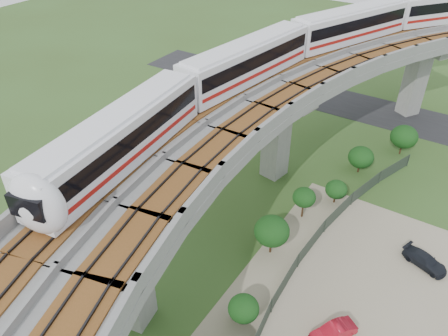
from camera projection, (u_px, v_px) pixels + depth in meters
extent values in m
plane|color=#385321|center=(210.00, 228.00, 38.65)|extent=(160.00, 160.00, 0.00)
cube|color=gray|center=(356.00, 317.00, 31.05)|extent=(18.00, 26.00, 0.04)
cube|color=#232326|center=(334.00, 100.00, 59.27)|extent=(60.00, 8.00, 0.03)
cube|color=#99968E|center=(415.00, 82.00, 54.06)|extent=(2.86, 2.93, 8.40)
cube|color=#99968E|center=(425.00, 44.00, 51.30)|extent=(7.21, 5.74, 1.20)
cube|color=#99968E|center=(276.00, 139.00, 43.00)|extent=(2.35, 2.51, 8.40)
cube|color=#99968E|center=(280.00, 94.00, 40.24)|extent=(7.31, 3.58, 1.20)
cube|color=#99968E|center=(131.00, 277.00, 28.67)|extent=(2.35, 2.51, 8.40)
cube|color=#99968E|center=(121.00, 223.00, 25.91)|extent=(7.31, 3.58, 1.20)
cube|color=gray|center=(389.00, 44.00, 48.41)|extent=(16.42, 20.91, 0.80)
cube|color=gray|center=(362.00, 26.00, 50.91)|extent=(8.66, 17.08, 1.00)
cube|color=gray|center=(423.00, 48.00, 44.87)|extent=(8.66, 17.08, 1.00)
cube|color=brown|center=(375.00, 35.00, 49.69)|extent=(10.68, 18.08, 0.12)
cube|color=black|center=(375.00, 34.00, 49.62)|extent=(9.69, 17.59, 0.12)
cube|color=brown|center=(406.00, 46.00, 46.60)|extent=(10.68, 18.08, 0.12)
cube|color=black|center=(406.00, 45.00, 46.53)|extent=(9.69, 17.59, 0.12)
cube|color=gray|center=(272.00, 89.00, 38.87)|extent=(11.77, 20.03, 0.80)
cube|color=gray|center=(235.00, 67.00, 40.69)|extent=(3.22, 18.71, 1.00)
cube|color=gray|center=(315.00, 93.00, 36.02)|extent=(3.22, 18.71, 1.00)
cube|color=brown|center=(253.00, 77.00, 39.80)|extent=(5.44, 19.05, 0.12)
cube|color=black|center=(253.00, 76.00, 39.74)|extent=(4.35, 18.88, 0.12)
cube|color=brown|center=(293.00, 91.00, 37.41)|extent=(5.44, 19.05, 0.12)
cube|color=black|center=(293.00, 90.00, 37.34)|extent=(4.35, 18.88, 0.12)
cube|color=gray|center=(131.00, 197.00, 26.32)|extent=(11.77, 20.03, 0.80)
cube|color=gray|center=(71.00, 168.00, 27.24)|extent=(3.22, 18.71, 1.00)
cube|color=gray|center=(194.00, 204.00, 24.37)|extent=(3.22, 18.71, 1.00)
cube|color=brown|center=(100.00, 182.00, 26.79)|extent=(5.44, 19.05, 0.12)
cube|color=black|center=(100.00, 180.00, 26.72)|extent=(4.35, 18.88, 0.12)
cube|color=brown|center=(162.00, 200.00, 25.32)|extent=(5.44, 19.05, 0.12)
cube|color=black|center=(162.00, 199.00, 25.25)|extent=(4.35, 18.88, 0.12)
cube|color=white|center=(120.00, 138.00, 27.58)|extent=(4.38, 15.21, 3.20)
cube|color=white|center=(116.00, 114.00, 26.60)|extent=(3.76, 14.40, 0.22)
cube|color=black|center=(119.00, 132.00, 27.32)|extent=(4.37, 14.62, 1.15)
cube|color=#AF1711|center=(122.00, 148.00, 28.01)|extent=(4.37, 14.62, 0.30)
cube|color=black|center=(123.00, 157.00, 28.42)|extent=(3.33, 12.88, 0.28)
cube|color=white|center=(247.00, 62.00, 38.20)|extent=(4.73, 15.23, 3.20)
cube|color=white|center=(247.00, 43.00, 37.22)|extent=(4.09, 14.41, 0.22)
cube|color=black|center=(247.00, 57.00, 37.94)|extent=(4.71, 14.64, 1.15)
cube|color=#AF1711|center=(247.00, 70.00, 38.63)|extent=(4.71, 14.64, 0.30)
cube|color=black|center=(246.00, 77.00, 39.04)|extent=(3.63, 12.89, 0.28)
cube|color=white|center=(350.00, 25.00, 46.73)|extent=(8.18, 14.91, 3.20)
cube|color=white|center=(353.00, 9.00, 45.76)|extent=(7.39, 14.01, 0.22)
cube|color=black|center=(351.00, 21.00, 46.48)|extent=(8.01, 14.37, 1.15)
cube|color=#AF1711|center=(349.00, 32.00, 47.17)|extent=(8.01, 14.37, 0.30)
cube|color=black|center=(348.00, 39.00, 47.57)|extent=(6.59, 12.52, 0.28)
cube|color=#AF1711|center=(448.00, 13.00, 53.09)|extent=(10.80, 13.20, 0.30)
cube|color=black|center=(446.00, 19.00, 53.50)|extent=(9.13, 11.37, 0.28)
ellipsoid|color=white|center=(38.00, 204.00, 22.03)|extent=(3.66, 2.53, 3.64)
cylinder|color=#2D382D|center=(408.00, 160.00, 46.05)|extent=(0.08, 0.08, 1.50)
cube|color=#2D382D|center=(394.00, 168.00, 44.85)|extent=(1.69, 4.77, 1.40)
cylinder|color=#2D382D|center=(380.00, 177.00, 43.56)|extent=(0.08, 0.08, 1.50)
cube|color=#2D382D|center=(366.00, 187.00, 42.21)|extent=(1.23, 4.91, 1.40)
cylinder|color=#2D382D|center=(352.00, 199.00, 40.78)|extent=(0.08, 0.08, 1.50)
cube|color=#2D382D|center=(339.00, 212.00, 39.29)|extent=(0.75, 4.99, 1.40)
cylinder|color=#2D382D|center=(325.00, 226.00, 37.74)|extent=(0.08, 0.08, 1.50)
cube|color=#2D382D|center=(312.00, 242.00, 36.12)|extent=(0.27, 5.04, 1.40)
cylinder|color=#2D382D|center=(298.00, 261.00, 34.45)|extent=(0.08, 0.08, 1.50)
cube|color=#2D382D|center=(285.00, 282.00, 32.72)|extent=(0.27, 5.04, 1.40)
cylinder|color=#2D382D|center=(272.00, 306.00, 30.95)|extent=(0.08, 0.08, 1.50)
cube|color=#2D382D|center=(259.00, 334.00, 29.13)|extent=(0.75, 4.99, 1.40)
cylinder|color=#382314|center=(401.00, 149.00, 48.11)|extent=(0.18, 0.18, 1.32)
ellipsoid|color=#123A12|center=(404.00, 137.00, 47.22)|extent=(2.90, 2.90, 2.47)
cylinder|color=#382314|center=(359.00, 168.00, 45.35)|extent=(0.18, 0.18, 1.06)
ellipsoid|color=#123A12|center=(361.00, 157.00, 44.60)|extent=(2.59, 2.59, 2.20)
cylinder|color=#382314|center=(335.00, 198.00, 41.27)|extent=(0.18, 0.18, 0.95)
ellipsoid|color=#123A12|center=(336.00, 189.00, 40.65)|extent=(2.04, 2.04, 1.73)
cylinder|color=#382314|center=(303.00, 210.00, 39.39)|extent=(0.18, 0.18, 1.64)
ellipsoid|color=#123A12|center=(304.00, 197.00, 38.57)|extent=(2.07, 2.07, 1.76)
cylinder|color=#382314|center=(271.00, 246.00, 35.80)|extent=(0.18, 0.18, 1.53)
ellipsoid|color=#123A12|center=(272.00, 231.00, 34.86)|extent=(2.88, 2.88, 2.45)
cylinder|color=#382314|center=(243.00, 319.00, 30.36)|extent=(0.18, 0.18, 1.00)
ellipsoid|color=#123A12|center=(244.00, 308.00, 29.70)|extent=(2.17, 2.17, 1.84)
imported|color=#AA0F1F|center=(333.00, 332.00, 29.41)|extent=(2.75, 3.38, 1.08)
imported|color=black|center=(425.00, 260.00, 34.73)|extent=(3.83, 2.54, 1.03)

